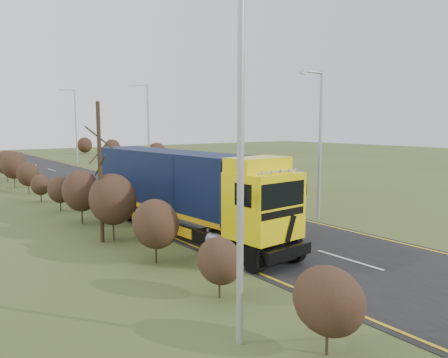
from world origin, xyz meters
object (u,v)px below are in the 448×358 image
car_blue_sedan (158,167)px  speed_sign (224,169)px  lorry (182,186)px  car_red_hatchback (194,174)px  streetlight_near (319,139)px

car_blue_sedan → speed_sign: speed_sign is taller
lorry → car_blue_sedan: (10.86, 22.83, -1.56)m
car_red_hatchback → car_blue_sedan: size_ratio=1.05×
lorry → streetlight_near: 7.83m
lorry → car_blue_sedan: lorry is taller
lorry → streetlight_near: (7.31, -1.85, 2.09)m
lorry → car_red_hatchback: lorry is taller
streetlight_near → lorry: bearing=165.8°
streetlight_near → speed_sign: bearing=83.7°
lorry → car_red_hatchback: 17.91m
lorry → streetlight_near: size_ratio=1.80×
lorry → car_blue_sedan: size_ratio=3.58×
streetlight_near → speed_sign: 10.21m
car_blue_sedan → speed_sign: size_ratio=1.54×
car_blue_sedan → speed_sign: 15.08m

